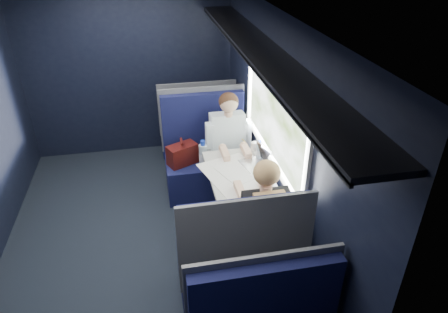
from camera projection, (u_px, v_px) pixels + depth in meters
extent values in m
cube|color=black|center=(141.00, 242.00, 4.25)|extent=(2.80, 4.20, 0.01)
cube|color=black|center=(279.00, 133.00, 3.91)|extent=(0.10, 4.20, 2.30)
cube|color=black|center=(130.00, 73.00, 5.49)|extent=(2.80, 0.10, 2.30)
cube|color=silver|center=(109.00, 10.00, 3.06)|extent=(2.80, 4.20, 0.10)
cube|color=beige|center=(276.00, 75.00, 3.59)|extent=(0.03, 1.84, 0.07)
cube|color=beige|center=(270.00, 157.00, 4.02)|extent=(0.03, 1.84, 0.07)
cube|color=beige|center=(307.00, 166.00, 3.06)|extent=(0.03, 0.07, 0.78)
cube|color=beige|center=(250.00, 86.00, 4.56)|extent=(0.03, 0.07, 0.78)
cube|color=black|center=(260.00, 50.00, 3.45)|extent=(0.36, 4.10, 0.04)
cube|color=black|center=(241.00, 54.00, 3.43)|extent=(0.02, 4.10, 0.03)
cube|color=red|center=(277.00, 59.00, 3.52)|extent=(0.01, 0.10, 0.12)
cylinder|color=#54565E|center=(222.00, 206.00, 4.21)|extent=(0.08, 0.08, 0.70)
cube|color=silver|center=(239.00, 174.00, 4.06)|extent=(0.62, 1.00, 0.04)
cube|color=black|center=(208.00, 176.00, 4.93)|extent=(1.00, 0.50, 0.45)
cube|color=black|center=(203.00, 122.00, 4.88)|extent=(1.00, 0.10, 0.75)
cube|color=#54565E|center=(202.00, 118.00, 4.92)|extent=(1.04, 0.03, 0.82)
cube|color=#54565E|center=(208.00, 156.00, 4.73)|extent=(0.06, 0.40, 0.20)
cube|color=#4B1210|center=(182.00, 154.00, 4.71)|extent=(0.39, 0.32, 0.25)
cylinder|color=#4B1210|center=(182.00, 141.00, 4.62)|extent=(0.09, 0.14, 0.03)
cylinder|color=silver|center=(203.00, 155.00, 4.67)|extent=(0.10, 0.10, 0.27)
cylinder|color=#1633AC|center=(203.00, 143.00, 4.58)|extent=(0.05, 0.05, 0.06)
cube|color=black|center=(235.00, 269.00, 3.61)|extent=(1.00, 0.50, 0.45)
cube|color=black|center=(245.00, 241.00, 3.05)|extent=(1.00, 0.10, 0.75)
cube|color=#54565E|center=(247.00, 243.00, 2.99)|extent=(1.04, 0.03, 0.82)
cube|color=#54565E|center=(235.00, 238.00, 3.49)|extent=(0.06, 0.40, 0.20)
cube|color=black|center=(196.00, 136.00, 5.87)|extent=(1.00, 0.40, 0.45)
cube|color=black|center=(197.00, 108.00, 5.38)|extent=(1.00, 0.10, 0.66)
cube|color=#54565E|center=(197.00, 108.00, 5.33)|extent=(1.04, 0.03, 0.72)
cube|color=black|center=(265.00, 304.00, 2.60)|extent=(1.00, 0.10, 0.66)
cube|color=#54565E|center=(263.00, 295.00, 2.64)|extent=(1.04, 0.03, 0.72)
cube|color=black|center=(230.00, 159.00, 4.70)|extent=(0.36, 0.44, 0.16)
cube|color=black|center=(233.00, 190.00, 4.69)|extent=(0.32, 0.12, 0.45)
cube|color=white|center=(228.00, 134.00, 4.71)|extent=(0.40, 0.29, 0.53)
cylinder|color=#D8A88C|center=(228.00, 113.00, 4.54)|extent=(0.10, 0.10, 0.06)
sphere|color=#D8A88C|center=(229.00, 103.00, 4.45)|extent=(0.21, 0.21, 0.21)
sphere|color=#382114|center=(228.00, 101.00, 4.46)|extent=(0.22, 0.22, 0.22)
cube|color=white|center=(210.00, 137.00, 4.64)|extent=(0.09, 0.12, 0.34)
cube|color=white|center=(246.00, 134.00, 4.71)|extent=(0.09, 0.12, 0.34)
cube|color=black|center=(259.00, 229.00, 3.62)|extent=(0.36, 0.44, 0.16)
cube|color=black|center=(252.00, 240.00, 3.94)|extent=(0.32, 0.12, 0.45)
cube|color=black|center=(266.00, 219.00, 3.36)|extent=(0.40, 0.29, 0.53)
cylinder|color=#D8A88C|center=(266.00, 188.00, 3.25)|extent=(0.10, 0.10, 0.06)
sphere|color=#D8A88C|center=(266.00, 173.00, 3.20)|extent=(0.21, 0.21, 0.21)
sphere|color=tan|center=(267.00, 173.00, 3.18)|extent=(0.22, 0.22, 0.22)
cube|color=black|center=(239.00, 219.00, 3.35)|extent=(0.09, 0.12, 0.34)
cube|color=black|center=(289.00, 212.00, 3.43)|extent=(0.09, 0.12, 0.34)
cube|color=tan|center=(268.00, 212.00, 3.24)|extent=(0.26, 0.07, 0.36)
cube|color=white|center=(235.00, 176.00, 4.00)|extent=(0.73, 0.88, 0.01)
cube|color=silver|center=(254.00, 165.00, 4.16)|extent=(0.30, 0.36, 0.01)
cube|color=silver|center=(265.00, 154.00, 4.12)|extent=(0.09, 0.30, 0.21)
cube|color=black|center=(264.00, 154.00, 4.12)|extent=(0.07, 0.26, 0.17)
cylinder|color=silver|center=(259.00, 151.00, 4.25)|extent=(0.06, 0.06, 0.18)
cylinder|color=#1633AC|center=(260.00, 142.00, 4.20)|extent=(0.04, 0.04, 0.04)
cylinder|color=white|center=(254.00, 146.00, 4.44)|extent=(0.07, 0.07, 0.09)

